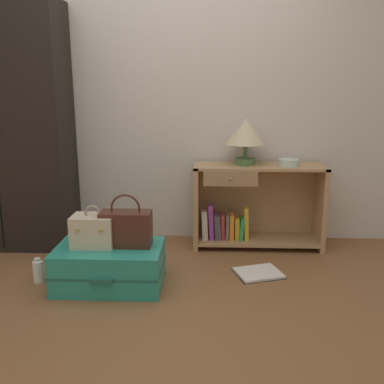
# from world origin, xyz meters

# --- Properties ---
(ground_plane) EXTENTS (9.00, 9.00, 0.00)m
(ground_plane) POSITION_xyz_m (0.00, 0.00, 0.00)
(ground_plane) COLOR brown
(back_wall) EXTENTS (6.40, 0.10, 2.60)m
(back_wall) POSITION_xyz_m (0.00, 1.50, 1.30)
(back_wall) COLOR beige
(back_wall) RESTS_ON ground_plane
(wardrobe) EXTENTS (1.02, 0.47, 1.98)m
(wardrobe) POSITION_xyz_m (-1.31, 1.20, 0.99)
(wardrobe) COLOR black
(wardrobe) RESTS_ON ground_plane
(bookshelf) EXTENTS (1.07, 0.38, 0.70)m
(bookshelf) POSITION_xyz_m (0.72, 1.26, 0.35)
(bookshelf) COLOR tan
(bookshelf) RESTS_ON ground_plane
(table_lamp) EXTENTS (0.33, 0.33, 0.38)m
(table_lamp) POSITION_xyz_m (0.65, 1.27, 0.95)
(table_lamp) COLOR #4C7542
(table_lamp) RESTS_ON bookshelf
(bowl) EXTENTS (0.16, 0.16, 0.05)m
(bowl) POSITION_xyz_m (1.00, 1.21, 0.73)
(bowl) COLOR silver
(bowl) RESTS_ON bookshelf
(suitcase_large) EXTENTS (0.72, 0.48, 0.28)m
(suitcase_large) POSITION_xyz_m (-0.31, 0.43, 0.14)
(suitcase_large) COLOR teal
(suitcase_large) RESTS_ON ground_plane
(train_case) EXTENTS (0.28, 0.20, 0.28)m
(train_case) POSITION_xyz_m (-0.41, 0.44, 0.39)
(train_case) COLOR beige
(train_case) RESTS_ON suitcase_large
(handbag) EXTENTS (0.34, 0.16, 0.36)m
(handbag) POSITION_xyz_m (-0.19, 0.46, 0.40)
(handbag) COLOR #472319
(handbag) RESTS_ON suitcase_large
(bottle) EXTENTS (0.07, 0.07, 0.17)m
(bottle) POSITION_xyz_m (-0.82, 0.46, 0.08)
(bottle) COLOR white
(bottle) RESTS_ON ground_plane
(open_book_on_floor) EXTENTS (0.39, 0.35, 0.02)m
(open_book_on_floor) POSITION_xyz_m (0.72, 0.64, 0.01)
(open_book_on_floor) COLOR white
(open_book_on_floor) RESTS_ON ground_plane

